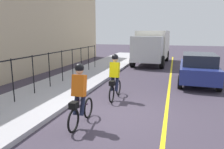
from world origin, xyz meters
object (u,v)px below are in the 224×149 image
at_px(box_truck_background, 152,45).
at_px(cyclist_follow, 115,77).
at_px(patrol_sedan, 198,68).
at_px(cyclist_lead, 80,95).

bearing_deg(box_truck_background, cyclist_follow, 0.41).
bearing_deg(cyclist_follow, patrol_sedan, -41.84).
xyz_separation_m(patrol_sedan, box_truck_background, (6.84, 3.11, 0.73)).
height_order(cyclist_lead, patrol_sedan, cyclist_lead).
distance_m(patrol_sedan, box_truck_background, 7.55).
relative_size(cyclist_follow, patrol_sedan, 0.41).
distance_m(cyclist_lead, cyclist_follow, 2.74).
height_order(cyclist_follow, box_truck_background, box_truck_background).
bearing_deg(cyclist_lead, patrol_sedan, -29.67).
relative_size(cyclist_follow, box_truck_background, 0.27).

